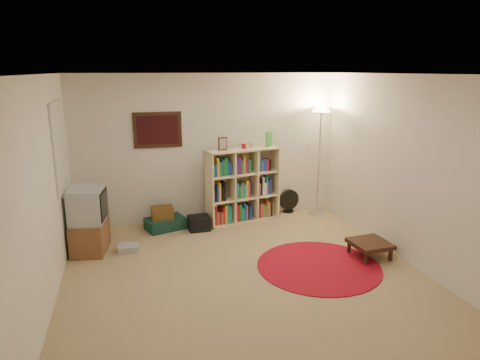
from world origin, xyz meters
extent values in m
cube|color=tan|center=(0.00, 0.00, -0.01)|extent=(4.50, 4.50, 0.02)
cube|color=white|center=(0.00, 0.00, 2.51)|extent=(4.50, 4.50, 0.02)
cube|color=silver|center=(0.00, 2.26, 1.25)|extent=(4.50, 0.02, 2.50)
cube|color=silver|center=(0.00, -2.26, 1.25)|extent=(4.50, 0.02, 2.50)
cube|color=silver|center=(-2.26, 0.00, 1.25)|extent=(0.02, 4.50, 2.50)
cube|color=silver|center=(2.26, 0.00, 1.25)|extent=(0.02, 4.50, 2.50)
cube|color=black|center=(-0.85, 2.23, 1.60)|extent=(0.78, 0.04, 0.58)
cube|color=#3D0C10|center=(-0.85, 2.21, 1.60)|extent=(0.66, 0.01, 0.46)
cube|color=white|center=(-2.23, 1.30, 1.55)|extent=(0.03, 1.00, 1.20)
cube|color=beige|center=(1.85, 2.24, 1.20)|extent=(0.08, 0.01, 0.12)
cube|color=#FFE3AA|center=(0.52, 1.98, 0.01)|extent=(1.32, 0.61, 0.03)
cube|color=#FFE3AA|center=(0.52, 1.98, 1.26)|extent=(1.32, 0.61, 0.03)
cube|color=#FFE3AA|center=(-0.09, 1.86, 0.63)|extent=(0.10, 0.36, 1.27)
cube|color=#FFE3AA|center=(1.13, 2.10, 0.63)|extent=(0.10, 0.36, 1.27)
cube|color=#FFE3AA|center=(0.49, 2.15, 0.63)|extent=(1.25, 0.27, 1.27)
cube|color=#FFE3AA|center=(0.32, 1.94, 0.63)|extent=(0.09, 0.34, 1.21)
cube|color=#FFE3AA|center=(0.73, 2.02, 0.63)|extent=(0.09, 0.34, 1.21)
cube|color=#FFE3AA|center=(0.52, 1.98, 0.42)|extent=(1.26, 0.58, 0.03)
cube|color=#FFE3AA|center=(0.52, 1.98, 0.85)|extent=(1.26, 0.58, 0.03)
cube|color=yellow|center=(-0.05, 1.83, 0.17)|extent=(0.07, 0.15, 0.27)
cube|color=red|center=(-0.01, 1.84, 0.19)|extent=(0.06, 0.15, 0.32)
cube|color=orange|center=(0.03, 1.85, 0.14)|extent=(0.06, 0.15, 0.22)
cube|color=#4F1C70|center=(0.07, 1.85, 0.14)|extent=(0.06, 0.15, 0.22)
cube|color=orange|center=(0.11, 1.86, 0.13)|extent=(0.06, 0.15, 0.20)
cube|color=red|center=(0.14, 1.87, 0.17)|extent=(0.06, 0.15, 0.27)
cube|color=yellow|center=(0.17, 1.87, 0.19)|extent=(0.06, 0.15, 0.32)
cube|color=teal|center=(0.21, 1.88, 0.19)|extent=(0.07, 0.15, 0.32)
cube|color=teal|center=(0.25, 1.89, 0.18)|extent=(0.07, 0.15, 0.30)
cube|color=#4F1C70|center=(-0.05, 1.83, 0.54)|extent=(0.07, 0.15, 0.20)
cube|color=black|center=(0.00, 1.84, 0.55)|extent=(0.06, 0.15, 0.22)
cube|color=#1C41A9|center=(0.03, 1.85, 0.57)|extent=(0.06, 0.15, 0.26)
cube|color=yellow|center=(0.07, 1.85, 0.59)|extent=(0.06, 0.15, 0.30)
cube|color=black|center=(0.11, 1.86, 0.56)|extent=(0.07, 0.15, 0.23)
cube|color=black|center=(0.15, 1.87, 0.60)|extent=(0.07, 0.15, 0.31)
cube|color=#1C8C31|center=(-0.05, 1.83, 0.98)|extent=(0.07, 0.15, 0.25)
cube|color=#1C41A9|center=(0.00, 1.84, 0.95)|extent=(0.07, 0.15, 0.21)
cube|color=yellow|center=(0.04, 1.85, 1.01)|extent=(0.07, 0.15, 0.31)
cube|color=#1C8C31|center=(0.09, 1.86, 0.97)|extent=(0.07, 0.15, 0.24)
cube|color=#1C41A9|center=(0.12, 1.86, 0.99)|extent=(0.05, 0.15, 0.29)
cube|color=#1C8C31|center=(0.15, 1.87, 0.98)|extent=(0.05, 0.15, 0.26)
cube|color=#1C8C31|center=(0.19, 1.88, 1.00)|extent=(0.07, 0.15, 0.31)
cube|color=#1C41A9|center=(0.22, 1.88, 0.98)|extent=(0.05, 0.15, 0.25)
cube|color=#1C41A9|center=(0.26, 1.89, 0.96)|extent=(0.07, 0.15, 0.21)
cube|color=red|center=(0.37, 1.91, 0.19)|extent=(0.06, 0.15, 0.31)
cube|color=red|center=(0.41, 1.92, 0.17)|extent=(0.06, 0.15, 0.28)
cube|color=#1C8C31|center=(0.45, 1.93, 0.18)|extent=(0.07, 0.15, 0.29)
cube|color=teal|center=(0.49, 1.94, 0.14)|extent=(0.06, 0.15, 0.22)
cube|color=#1C41A9|center=(0.53, 1.95, 0.18)|extent=(0.07, 0.15, 0.29)
cube|color=#9B7A54|center=(0.57, 1.95, 0.16)|extent=(0.05, 0.15, 0.26)
cube|color=black|center=(0.60, 1.96, 0.18)|extent=(0.06, 0.15, 0.29)
cube|color=#1C41A9|center=(0.63, 1.97, 0.15)|extent=(0.07, 0.15, 0.25)
cube|color=#4F1C70|center=(0.36, 1.91, 0.55)|extent=(0.05, 0.15, 0.22)
cube|color=teal|center=(0.39, 1.92, 0.57)|extent=(0.06, 0.15, 0.27)
cube|color=#1C8C31|center=(0.43, 1.93, 0.54)|extent=(0.06, 0.15, 0.20)
cube|color=#9B7A54|center=(0.46, 1.93, 0.56)|extent=(0.05, 0.15, 0.24)
cube|color=teal|center=(0.49, 1.94, 0.57)|extent=(0.05, 0.15, 0.26)
cube|color=teal|center=(0.52, 1.94, 0.55)|extent=(0.07, 0.15, 0.22)
cube|color=yellow|center=(0.56, 1.95, 0.58)|extent=(0.05, 0.15, 0.29)
cube|color=orange|center=(0.59, 1.96, 0.58)|extent=(0.06, 0.15, 0.28)
cube|color=#4F1C70|center=(0.62, 1.96, 0.56)|extent=(0.05, 0.15, 0.23)
cube|color=teal|center=(0.36, 1.91, 0.96)|extent=(0.05, 0.15, 0.22)
cube|color=#4F1C70|center=(0.39, 1.92, 1.00)|extent=(0.07, 0.15, 0.30)
cube|color=#4F1C70|center=(0.44, 1.93, 0.99)|extent=(0.07, 0.15, 0.29)
cube|color=#1C8C31|center=(0.48, 1.94, 0.97)|extent=(0.06, 0.15, 0.24)
cube|color=yellow|center=(0.51, 1.94, 1.00)|extent=(0.05, 0.15, 0.31)
cube|color=red|center=(0.54, 1.95, 0.99)|extent=(0.06, 0.15, 0.27)
cube|color=#4F1C70|center=(0.57, 1.96, 0.96)|extent=(0.06, 0.15, 0.22)
cube|color=#1C8C31|center=(0.61, 1.96, 0.97)|extent=(0.07, 0.15, 0.24)
cube|color=#4F1C70|center=(0.78, 2.00, 0.19)|extent=(0.06, 0.15, 0.31)
cube|color=red|center=(0.81, 2.00, 0.15)|extent=(0.06, 0.15, 0.24)
cube|color=#9B7A54|center=(0.85, 2.01, 0.17)|extent=(0.05, 0.15, 0.27)
cube|color=orange|center=(0.88, 2.02, 0.16)|extent=(0.07, 0.15, 0.25)
cube|color=teal|center=(0.92, 2.03, 0.14)|extent=(0.07, 0.15, 0.21)
cube|color=orange|center=(0.96, 2.03, 0.18)|extent=(0.06, 0.15, 0.30)
cube|color=#9B7A54|center=(1.00, 2.04, 0.16)|extent=(0.06, 0.15, 0.25)
cube|color=black|center=(1.04, 2.05, 0.13)|extent=(0.06, 0.15, 0.20)
cube|color=#9B7A54|center=(1.07, 2.05, 0.15)|extent=(0.06, 0.15, 0.23)
cube|color=#4F1C70|center=(0.78, 2.00, 0.54)|extent=(0.05, 0.15, 0.21)
cube|color=#9B7A54|center=(0.81, 2.00, 0.55)|extent=(0.05, 0.15, 0.21)
cube|color=black|center=(0.84, 2.01, 0.59)|extent=(0.06, 0.15, 0.29)
cube|color=white|center=(0.87, 2.01, 0.60)|extent=(0.06, 0.15, 0.31)
cube|color=white|center=(0.91, 2.02, 0.54)|extent=(0.07, 0.15, 0.21)
cube|color=teal|center=(0.95, 2.03, 0.60)|extent=(0.06, 0.15, 0.33)
cube|color=#4F1C70|center=(0.98, 2.04, 0.56)|extent=(0.06, 0.15, 0.23)
cube|color=#1C41A9|center=(1.01, 2.04, 0.58)|extent=(0.06, 0.15, 0.27)
cube|color=teal|center=(0.79, 2.00, 1.01)|extent=(0.07, 0.15, 0.32)
cube|color=#4F1C70|center=(0.82, 2.01, 1.00)|extent=(0.05, 0.15, 0.29)
cube|color=teal|center=(0.85, 2.01, 0.95)|extent=(0.05, 0.15, 0.20)
cube|color=#1C41A9|center=(0.88, 2.02, 0.96)|extent=(0.05, 0.15, 0.22)
cube|color=#1C41A9|center=(0.91, 2.02, 0.96)|extent=(0.05, 0.15, 0.21)
cube|color=red|center=(0.95, 2.03, 0.96)|extent=(0.07, 0.15, 0.21)
cube|color=black|center=(0.99, 2.04, 0.96)|extent=(0.06, 0.15, 0.21)
cube|color=black|center=(0.16, 1.93, 1.38)|extent=(0.15, 0.05, 0.22)
cube|color=#A9998C|center=(0.17, 1.91, 1.38)|extent=(0.12, 0.03, 0.17)
cylinder|color=#B71015|center=(0.54, 1.99, 1.31)|extent=(0.09, 0.09, 0.08)
cylinder|color=white|center=(0.68, 2.01, 1.32)|extent=(0.07, 0.07, 0.10)
cylinder|color=#4ECA4D|center=(0.97, 2.04, 1.40)|extent=(0.09, 0.09, 0.25)
cylinder|color=#4ECA4D|center=(1.05, 2.12, 1.40)|extent=(0.09, 0.09, 0.25)
cylinder|color=white|center=(1.92, 1.97, 0.02)|extent=(0.34, 0.34, 0.03)
cylinder|color=white|center=(1.92, 1.97, 0.93)|extent=(0.03, 0.03, 1.79)
cone|color=white|center=(1.92, 1.97, 1.86)|extent=(0.41, 0.41, 0.14)
cylinder|color=#FFD88C|center=(1.92, 1.97, 1.86)|extent=(0.33, 0.33, 0.02)
cylinder|color=black|center=(1.45, 2.21, 0.02)|extent=(0.23, 0.23, 0.03)
cylinder|color=black|center=(1.45, 2.21, 0.11)|extent=(0.05, 0.05, 0.15)
cylinder|color=black|center=(1.46, 2.19, 0.24)|extent=(0.38, 0.14, 0.37)
cube|color=brown|center=(-1.95, 1.31, 0.22)|extent=(0.54, 0.71, 0.45)
cube|color=#B3B4B8|center=(-1.95, 1.31, 0.70)|extent=(0.53, 0.60, 0.49)
cube|color=black|center=(-1.72, 1.27, 0.70)|extent=(0.09, 0.46, 0.41)
cube|color=black|center=(-1.71, 1.27, 0.70)|extent=(0.08, 0.41, 0.36)
cube|color=#B3B4B8|center=(-1.42, 1.16, 0.05)|extent=(0.31, 0.27, 0.09)
cube|color=#13352B|center=(-0.82, 1.91, 0.10)|extent=(0.70, 0.56, 0.19)
cube|color=brown|center=(-0.86, 1.89, 0.29)|extent=(0.36, 0.27, 0.20)
cube|color=black|center=(-0.29, 1.73, 0.12)|extent=(0.35, 0.30, 0.23)
cylinder|color=maroon|center=(1.02, -0.03, 0.01)|extent=(1.64, 1.64, 0.01)
cube|color=black|center=(1.83, 0.07, 0.20)|extent=(0.54, 0.54, 0.06)
cube|color=black|center=(1.65, -0.15, 0.09)|extent=(0.04, 0.04, 0.18)
cube|color=black|center=(2.05, -0.12, 0.09)|extent=(0.04, 0.04, 0.18)
cube|color=black|center=(1.62, 0.25, 0.09)|extent=(0.04, 0.04, 0.18)
cube|color=black|center=(2.02, 0.28, 0.09)|extent=(0.04, 0.04, 0.18)
camera|label=1|loc=(-1.36, -4.81, 2.54)|focal=32.00mm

